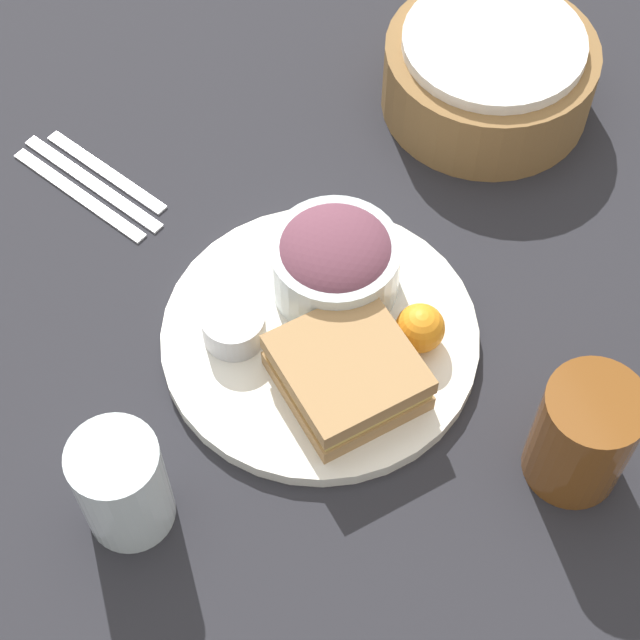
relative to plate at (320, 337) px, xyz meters
The scene contains 12 objects.
ground_plane 0.01m from the plate, ahead, with size 4.00×4.00×0.00m, color #232328.
plate is the anchor object (origin of this frame).
sandwich 0.06m from the plate, ahead, with size 0.12×0.11×0.04m.
salad_bowl 0.07m from the plate, 142.14° to the left, with size 0.11×0.11×0.07m.
dressing_cup 0.08m from the plate, 111.30° to the right, with size 0.05×0.05×0.03m, color #B7B7BC.
orange_wedge 0.09m from the plate, 60.76° to the left, with size 0.04×0.04×0.04m, color orange.
drink_glass 0.24m from the plate, 36.41° to the left, with size 0.08×0.08×0.11m, color brown.
bread_basket 0.33m from the plate, 126.31° to the left, with size 0.20×0.20×0.09m.
fork 0.28m from the plate, 148.68° to the right, with size 0.17×0.01×0.01m, color silver.
knife 0.28m from the plate, 152.40° to the right, with size 0.17×0.01×0.01m, color silver.
spoon 0.28m from the plate, 156.11° to the right, with size 0.15×0.01×0.01m, color silver.
water_glass 0.22m from the plate, 66.53° to the right, with size 0.07×0.07×0.10m, color silver.
Camera 1 is at (0.44, -0.19, 0.78)m, focal length 60.00 mm.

